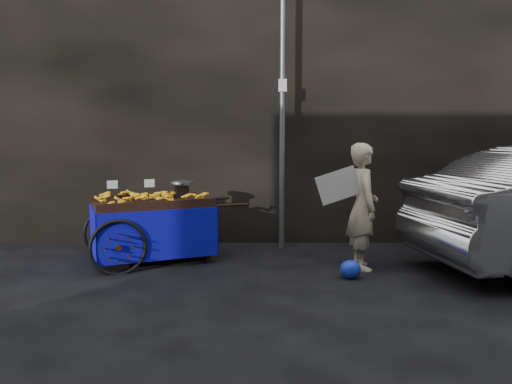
{
  "coord_description": "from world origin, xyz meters",
  "views": [
    {
      "loc": [
        -0.05,
        -6.1,
        1.69
      ],
      "look_at": [
        -0.08,
        0.5,
        0.93
      ],
      "focal_mm": 35.0,
      "sensor_mm": 36.0,
      "label": 1
    }
  ],
  "objects": [
    {
      "name": "plastic_bag",
      "position": [
        1.04,
        -0.37,
        0.11
      ],
      "size": [
        0.25,
        0.2,
        0.22
      ],
      "primitive_type": "ellipsoid",
      "color": "#192FBF",
      "rests_on": "ground"
    },
    {
      "name": "ground",
      "position": [
        0.0,
        0.0,
        0.0
      ],
      "size": [
        80.0,
        80.0,
        0.0
      ],
      "primitive_type": "plane",
      "color": "black",
      "rests_on": "ground"
    },
    {
      "name": "building_wall",
      "position": [
        0.39,
        2.6,
        2.5
      ],
      "size": [
        13.5,
        2.0,
        5.0
      ],
      "color": "black",
      "rests_on": "ground"
    },
    {
      "name": "street_pole",
      "position": [
        0.3,
        1.3,
        2.01
      ],
      "size": [
        0.12,
        0.1,
        4.0
      ],
      "color": "slate",
      "rests_on": "ground"
    },
    {
      "name": "vendor",
      "position": [
        1.25,
        0.09,
        0.8
      ],
      "size": [
        0.83,
        0.61,
        1.59
      ],
      "rotation": [
        0.0,
        0.0,
        1.65
      ],
      "color": "#BAAB8A",
      "rests_on": "ground"
    },
    {
      "name": "banana_cart",
      "position": [
        -1.52,
        0.46,
        0.7
      ],
      "size": [
        2.28,
        1.66,
        1.13
      ],
      "rotation": [
        0.0,
        0.0,
        0.4
      ],
      "color": "black",
      "rests_on": "ground"
    }
  ]
}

